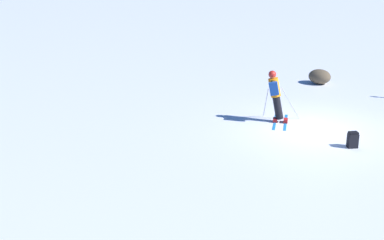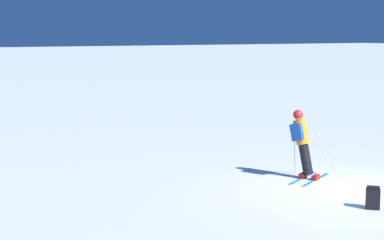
% 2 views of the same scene
% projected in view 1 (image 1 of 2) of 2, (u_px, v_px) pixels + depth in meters
% --- Properties ---
extents(ground_plane, '(300.00, 300.00, 0.00)m').
position_uv_depth(ground_plane, '(313.00, 130.00, 17.69)').
color(ground_plane, white).
extents(skier, '(1.43, 1.73, 1.84)m').
position_uv_depth(skier, '(276.00, 94.00, 18.14)').
color(skier, '#1E7AC6').
rests_on(skier, ground).
extents(spare_backpack, '(0.36, 0.37, 0.50)m').
position_uv_depth(spare_backpack, '(353.00, 140.00, 16.13)').
color(spare_backpack, black).
rests_on(spare_backpack, ground).
extents(exposed_boulder_1, '(0.98, 0.84, 0.64)m').
position_uv_depth(exposed_boulder_1, '(320.00, 77.00, 23.28)').
color(exposed_boulder_1, brown).
rests_on(exposed_boulder_1, ground).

